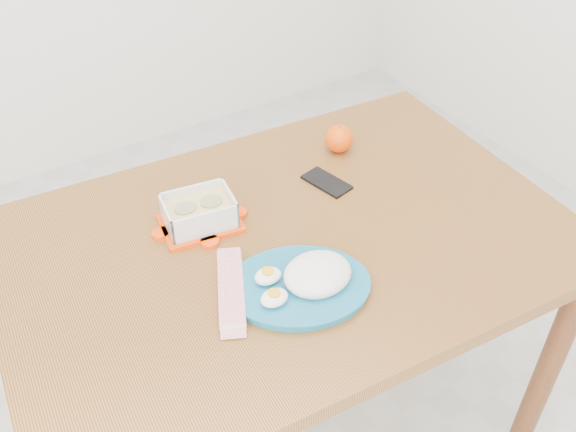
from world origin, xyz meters
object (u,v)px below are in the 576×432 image
orange_fruit (339,139)px  smartphone (327,182)px  dining_table (288,265)px  rice_plate (305,280)px  food_container (199,212)px

orange_fruit → smartphone: orange_fruit is taller
orange_fruit → smartphone: (-0.11, -0.11, -0.03)m
dining_table → rice_plate: rice_plate is taller
food_container → rice_plate: rice_plate is taller
food_container → smartphone: 0.34m
rice_plate → smartphone: 0.37m
orange_fruit → smartphone: 0.16m
rice_plate → smartphone: bearing=72.3°
rice_plate → dining_table: bearing=93.9°
orange_fruit → dining_table: bearing=-143.4°
food_container → orange_fruit: food_container is taller
rice_plate → orange_fruit: bearing=70.9°
dining_table → orange_fruit: orange_fruit is taller
dining_table → orange_fruit: (0.30, 0.22, 0.13)m
food_container → orange_fruit: bearing=19.0°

